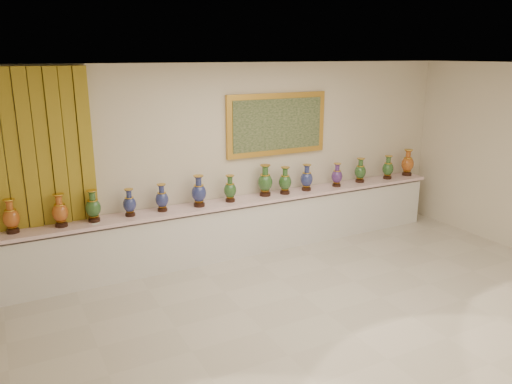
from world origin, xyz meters
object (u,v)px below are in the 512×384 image
counter (244,227)px  vase_0 (11,218)px  vase_1 (60,212)px  vase_2 (93,207)px

counter → vase_0: size_ratio=16.21×
counter → vase_1: vase_1 is taller
vase_0 → vase_2: vase_0 is taller
vase_0 → vase_1: bearing=-3.8°
counter → vase_0: vase_0 is taller
vase_2 → counter: bearing=0.4°
vase_1 → vase_0: bearing=176.2°
counter → vase_2: size_ratio=16.38×
vase_0 → vase_1: 0.59m
vase_0 → vase_2: size_ratio=1.01×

